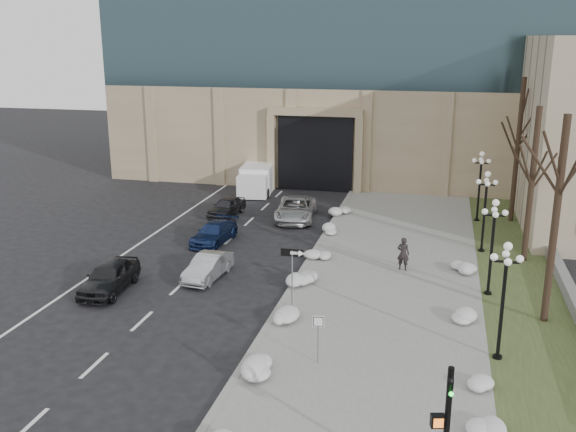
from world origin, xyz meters
name	(u,v)px	position (x,y,z in m)	size (l,w,h in m)	color
ground	(243,418)	(0.00, 0.00, 0.00)	(160.00, 160.00, 0.00)	black
sidewalk	(389,275)	(3.50, 14.00, 0.06)	(9.00, 40.00, 0.12)	gray
curb	(304,268)	(-1.00, 14.00, 0.07)	(0.30, 40.00, 0.14)	gray
grass_strip	(522,286)	(10.00, 14.00, 0.05)	(4.00, 40.00, 0.10)	#374321
stone_wall	(559,270)	(12.00, 16.00, 0.35)	(0.50, 30.00, 0.70)	slate
car_a	(109,277)	(-9.54, 8.81, 0.75)	(1.76, 4.38, 1.49)	black
car_b	(208,267)	(-5.50, 11.52, 0.62)	(1.31, 3.77, 1.24)	#9FA1A6
car_c	(214,233)	(-7.22, 17.19, 0.61)	(1.70, 4.19, 1.22)	navy
car_d	(296,209)	(-3.61, 23.30, 0.74)	(2.45, 5.31, 1.47)	#B7B7B7
car_e	(227,206)	(-8.44, 23.10, 0.64)	(1.52, 3.77, 1.28)	#2B2A2F
pedestrian	(403,254)	(4.12, 14.83, 1.01)	(0.65, 0.43, 1.78)	black
box_truck	(258,178)	(-8.39, 30.74, 1.03)	(3.09, 6.92, 2.12)	white
one_way_sign	(296,260)	(-0.25, 8.77, 2.39)	(1.08, 0.29, 2.89)	slate
keep_sign	(318,329)	(1.69, 3.98, 1.49)	(0.43, 0.11, 2.03)	slate
snow_clump_b	(252,367)	(-0.50, 2.75, 0.30)	(1.10, 1.60, 0.36)	silver
snow_clump_c	(283,321)	(-0.37, 6.89, 0.30)	(1.10, 1.60, 0.36)	silver
snow_clump_d	(303,281)	(-0.52, 11.55, 0.30)	(1.10, 1.60, 0.36)	silver
snow_clump_e	(320,255)	(-0.45, 15.57, 0.30)	(1.10, 1.60, 0.36)	silver
snow_clump_f	(333,232)	(-0.50, 20.09, 0.30)	(1.10, 1.60, 0.36)	silver
snow_clump_g	(341,212)	(-0.77, 24.85, 0.30)	(1.10, 1.60, 0.36)	silver
snow_clump_h	(484,388)	(7.66, 3.28, 0.30)	(1.10, 1.60, 0.36)	silver
snow_clump_i	(469,320)	(7.34, 8.83, 0.30)	(1.10, 1.60, 0.36)	silver
snow_clump_j	(466,269)	(7.34, 15.25, 0.30)	(1.10, 1.60, 0.36)	silver
snow_clump_k	(491,432)	(7.75, 0.66, 0.30)	(1.10, 1.60, 0.36)	silver
lamppost_a	(504,285)	(8.30, 6.00, 3.07)	(1.18, 1.18, 4.76)	black
lamppost_b	(493,234)	(8.30, 12.50, 3.07)	(1.18, 1.18, 4.76)	black
lamppost_c	(486,201)	(8.30, 19.00, 3.07)	(1.18, 1.18, 4.76)	black
lamppost_d	(480,177)	(8.30, 25.50, 3.07)	(1.18, 1.18, 4.76)	black
tree_near	(559,192)	(10.50, 10.00, 5.83)	(3.20, 3.20, 9.00)	black
tree_mid	(534,163)	(10.50, 18.00, 5.50)	(3.20, 3.20, 8.50)	black
tree_far	(519,130)	(10.50, 26.00, 6.15)	(3.20, 3.20, 9.50)	black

